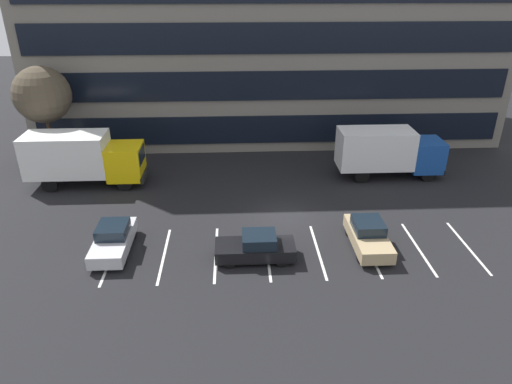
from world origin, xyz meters
name	(u,v)px	position (x,y,z in m)	size (l,w,h in m)	color
ground_plane	(285,216)	(0.00, 0.00, 0.00)	(120.00, 120.00, 0.00)	black
office_building	(267,8)	(0.00, 17.95, 10.80)	(39.41, 13.40, 21.60)	slate
lot_markings	(293,252)	(0.00, -4.02, 0.00)	(19.74, 5.40, 0.01)	silver
box_truck_yellow	(82,157)	(-13.70, 5.44, 2.12)	(8.12, 2.69, 3.76)	yellow
box_truck_blue	(388,151)	(8.09, 5.86, 2.02)	(7.73, 2.56, 3.58)	#194799
sedan_black	(256,247)	(-2.04, -4.61, 0.71)	(4.21, 1.76, 1.51)	black
sedan_silver	(113,239)	(-9.75, -3.43, 0.73)	(1.80, 4.30, 1.54)	silver
sedan_tan	(368,235)	(4.20, -3.69, 0.73)	(1.81, 4.32, 1.55)	tan
bare_tree	(42,95)	(-17.00, 8.89, 5.65)	(4.12, 4.12, 7.73)	#473323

